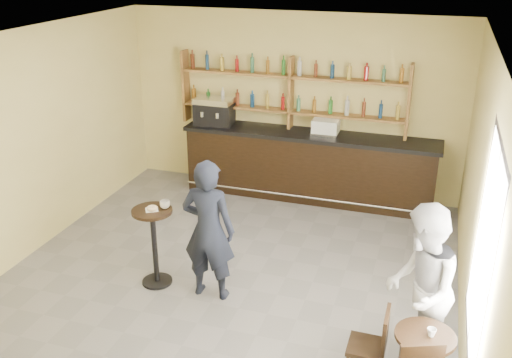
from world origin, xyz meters
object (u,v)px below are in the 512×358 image
(man_main, at_px, (209,230))
(espresso_machine, at_px, (214,111))
(pastry_case, at_px, (326,127))
(chair_west, at_px, (367,346))
(bar_counter, at_px, (308,166))
(patron_second, at_px, (420,289))
(pedestal_table, at_px, (155,247))

(man_main, bearing_deg, espresso_machine, -70.96)
(espresso_machine, height_order, pastry_case, espresso_machine)
(pastry_case, relative_size, chair_west, 0.51)
(bar_counter, height_order, pastry_case, pastry_case)
(espresso_machine, xyz_separation_m, patron_second, (3.85, -3.93, -0.51))
(man_main, height_order, chair_west, man_main)
(espresso_machine, distance_m, man_main, 3.66)
(patron_second, bearing_deg, pastry_case, -156.28)
(bar_counter, xyz_separation_m, patron_second, (2.09, -3.93, 0.34))
(bar_counter, bearing_deg, man_main, -98.25)
(pastry_case, height_order, chair_west, pastry_case)
(patron_second, bearing_deg, man_main, -102.92)
(bar_counter, height_order, pedestal_table, bar_counter)
(man_main, bearing_deg, pedestal_table, -3.39)
(espresso_machine, height_order, man_main, man_main)
(pastry_case, bearing_deg, bar_counter, 177.23)
(espresso_machine, bearing_deg, man_main, -73.55)
(espresso_machine, relative_size, pastry_case, 1.49)
(bar_counter, xyz_separation_m, man_main, (-0.49, -3.39, 0.33))
(bar_counter, xyz_separation_m, chair_west, (1.64, -4.37, -0.16))
(espresso_machine, height_order, pedestal_table, espresso_machine)
(chair_west, distance_m, patron_second, 0.80)
(pedestal_table, distance_m, man_main, 0.88)
(pedestal_table, bearing_deg, espresso_machine, 98.14)
(pedestal_table, relative_size, chair_west, 1.23)
(bar_counter, height_order, patron_second, patron_second)
(espresso_machine, relative_size, man_main, 0.36)
(pastry_case, relative_size, pedestal_table, 0.42)
(chair_west, bearing_deg, pastry_case, -162.30)
(espresso_machine, height_order, patron_second, patron_second)
(pedestal_table, bearing_deg, pastry_case, 65.17)
(bar_counter, distance_m, pedestal_table, 3.60)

